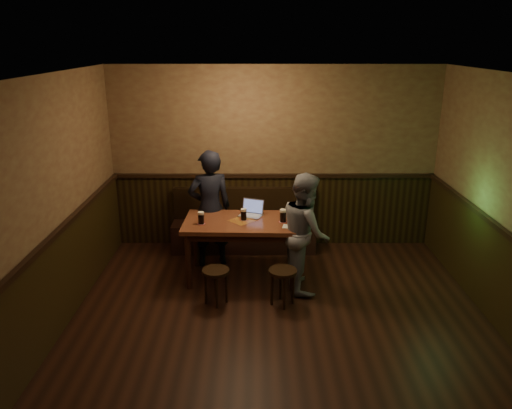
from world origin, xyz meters
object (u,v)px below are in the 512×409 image
at_px(pub_table, 242,228).
at_px(pint_left, 201,218).
at_px(stool_left, 216,276).
at_px(pint_right, 283,216).
at_px(bench, 244,230).
at_px(stool_right, 283,277).
at_px(laptop, 252,211).
at_px(person_grey, 305,232).
at_px(person_suit, 210,208).
at_px(pint_mid, 244,214).

xyz_separation_m(pub_table, pint_left, (-0.53, -0.12, 0.19)).
xyz_separation_m(stool_left, pint_right, (0.85, 0.68, 0.55)).
distance_m(bench, stool_right, 1.83).
height_order(pub_table, laptop, laptop).
height_order(laptop, person_grey, person_grey).
distance_m(pub_table, laptop, 0.30).
height_order(pub_table, stool_left, pub_table).
bearing_deg(person_suit, bench, -147.26).
distance_m(pub_table, pint_mid, 0.19).
bearing_deg(person_suit, pint_left, 67.13).
bearing_deg(pint_right, laptop, 147.48).
bearing_deg(stool_left, person_grey, 21.27).
bearing_deg(laptop, stool_right, -47.35).
distance_m(bench, pint_left, 1.38).
bearing_deg(pint_right, pub_table, 174.83).
bearing_deg(person_grey, laptop, 48.57).
relative_size(stool_left, person_suit, 0.27).
xyz_separation_m(bench, stool_right, (0.52, -1.75, 0.06)).
distance_m(pint_left, person_suit, 0.58).
bearing_deg(stool_right, bench, 106.41).
bearing_deg(pint_left, stool_left, -69.53).
relative_size(pint_left, laptop, 0.45).
xyz_separation_m(pub_table, stool_left, (-0.31, -0.73, -0.36)).
bearing_deg(laptop, stool_left, -93.75).
height_order(pint_mid, laptop, laptop).
distance_m(bench, person_suit, 0.90).
xyz_separation_m(person_suit, person_grey, (1.29, -0.73, -0.07)).
bearing_deg(person_grey, pint_left, 77.54).
relative_size(bench, pint_mid, 13.53).
bearing_deg(person_suit, pint_mid, 122.39).
xyz_separation_m(pub_table, pint_mid, (0.02, 0.02, 0.19)).
xyz_separation_m(bench, laptop, (0.13, -0.78, 0.57)).
height_order(stool_right, pint_mid, pint_mid).
relative_size(pub_table, pint_right, 8.86).
bearing_deg(pint_mid, person_suit, 138.95).
distance_m(bench, stool_left, 1.75).
bearing_deg(person_grey, person_suit, 54.84).
height_order(pint_right, person_suit, person_suit).
bearing_deg(pub_table, pint_left, -165.20).
bearing_deg(person_suit, stool_right, 112.69).
relative_size(pub_table, stool_left, 3.45).
bearing_deg(stool_left, pint_right, 38.41).
bearing_deg(person_suit, stool_left, 81.31).
relative_size(stool_left, pint_right, 2.57).
bearing_deg(bench, pub_table, -90.00).
height_order(stool_left, person_suit, person_suit).
bearing_deg(pub_table, pint_right, -3.33).
bearing_deg(laptop, pint_left, -131.77).
distance_m(bench, pub_table, 1.07).
xyz_separation_m(pub_table, person_suit, (-0.47, 0.45, 0.13)).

